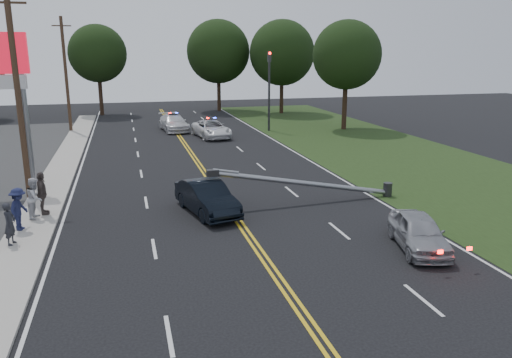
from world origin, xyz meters
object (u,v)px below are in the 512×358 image
object	(u,v)px
utility_pole_mid	(18,95)
utility_pole_far	(66,74)
crashed_sedan	(207,198)
emergency_b	(174,123)
bystander_d	(42,194)
bystander_a	(10,224)
traffic_signal	(269,84)
emergency_a	(211,129)
bystander_c	(19,209)
fallen_streetlight	(315,184)
waiting_sedan	(419,232)
bystander_b	(35,198)

from	to	relation	value
utility_pole_mid	utility_pole_far	world-z (taller)	same
utility_pole_mid	crashed_sedan	size ratio (longest dim) A/B	2.26
emergency_b	bystander_d	bearing A→B (deg)	-115.67
bystander_d	bystander_a	bearing A→B (deg)	162.23
traffic_signal	utility_pole_mid	xyz separation A→B (m)	(-17.50, -18.00, 0.88)
emergency_a	bystander_d	world-z (taller)	bystander_d
crashed_sedan	emergency_a	world-z (taller)	crashed_sedan
traffic_signal	crashed_sedan	distance (m)	24.49
emergency_b	bystander_c	world-z (taller)	bystander_c
fallen_streetlight	emergency_b	size ratio (longest dim) A/B	1.82
bystander_d	utility_pole_far	bearing A→B (deg)	-4.61
waiting_sedan	emergency_b	distance (m)	31.13
traffic_signal	bystander_b	distance (m)	27.33
utility_pole_far	bystander_b	distance (m)	25.75
bystander_a	bystander_b	bearing A→B (deg)	7.36
utility_pole_far	waiting_sedan	xyz separation A→B (m)	(14.94, -32.47, -4.43)
utility_pole_far	emergency_a	distance (m)	14.04
crashed_sedan	utility_pole_mid	bearing A→B (deg)	138.53
traffic_signal	utility_pole_far	distance (m)	17.97
fallen_streetlight	emergency_a	distance (m)	19.82
traffic_signal	crashed_sedan	size ratio (longest dim) A/B	1.59
crashed_sedan	bystander_a	distance (m)	7.98
utility_pole_far	bystander_c	distance (m)	27.18
bystander_d	crashed_sedan	bearing A→B (deg)	-107.66
emergency_a	waiting_sedan	bearing A→B (deg)	-91.45
fallen_streetlight	bystander_b	size ratio (longest dim) A/B	5.30
utility_pole_mid	bystander_a	world-z (taller)	utility_pole_mid
emergency_a	bystander_c	bearing A→B (deg)	-127.12
bystander_a	bystander_d	xyz separation A→B (m)	(0.66, 3.45, 0.15)
bystander_a	bystander_b	xyz separation A→B (m)	(0.41, 3.06, 0.08)
utility_pole_mid	emergency_b	size ratio (longest dim) A/B	1.95
utility_pole_mid	utility_pole_far	xyz separation A→B (m)	(0.00, 22.00, 0.00)
fallen_streetlight	waiting_sedan	size ratio (longest dim) A/B	2.43
crashed_sedan	waiting_sedan	distance (m)	9.19
traffic_signal	bystander_c	size ratio (longest dim) A/B	4.07
traffic_signal	waiting_sedan	size ratio (longest dim) A/B	1.83
bystander_d	fallen_streetlight	bearing A→B (deg)	-101.56
bystander_c	utility_pole_mid	bearing A→B (deg)	20.77
utility_pole_mid	bystander_d	xyz separation A→B (m)	(1.06, -3.02, -4.02)
fallen_streetlight	bystander_d	distance (m)	12.37
utility_pole_far	bystander_b	size ratio (longest dim) A/B	5.67
waiting_sedan	bystander_a	size ratio (longest dim) A/B	2.40
waiting_sedan	bystander_c	world-z (taller)	bystander_c
crashed_sedan	traffic_signal	bearing A→B (deg)	53.91
utility_pole_mid	bystander_a	xyz separation A→B (m)	(0.40, -6.47, -4.16)
utility_pole_far	crashed_sedan	xyz separation A→B (m)	(8.09, -26.34, -4.35)
traffic_signal	bystander_d	size ratio (longest dim) A/B	3.72
utility_pole_mid	emergency_a	world-z (taller)	utility_pole_mid
crashed_sedan	bystander_b	xyz separation A→B (m)	(-7.27, 0.93, 0.27)
emergency_b	bystander_c	bearing A→B (deg)	-115.63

